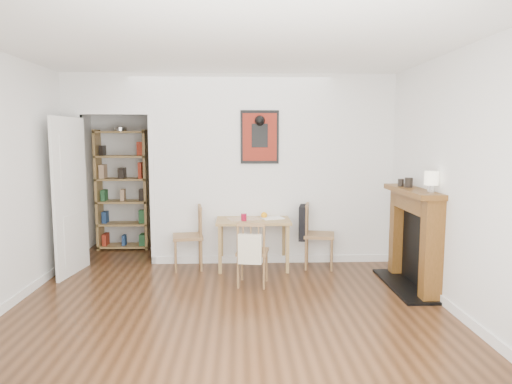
{
  "coord_description": "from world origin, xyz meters",
  "views": [
    {
      "loc": [
        0.12,
        -4.88,
        1.74
      ],
      "look_at": [
        0.32,
        0.6,
        1.09
      ],
      "focal_mm": 32.0,
      "sensor_mm": 36.0,
      "label": 1
    }
  ],
  "objects_px": {
    "notebook": "(272,218)",
    "mantel_lamp": "(431,179)",
    "dining_table": "(253,225)",
    "chair_right": "(318,235)",
    "orange_fruit": "(264,215)",
    "ceramic_jar_b": "(401,183)",
    "bookshelf": "(123,190)",
    "ceramic_jar_a": "(409,183)",
    "fireplace": "(415,235)",
    "red_glass": "(244,217)",
    "chair_front": "(252,252)",
    "chair_left": "(188,237)"
  },
  "relations": [
    {
      "from": "notebook",
      "to": "mantel_lamp",
      "type": "xyz_separation_m",
      "value": [
        1.59,
        -1.28,
        0.63
      ]
    },
    {
      "from": "dining_table",
      "to": "chair_right",
      "type": "xyz_separation_m",
      "value": [
        0.87,
        -0.01,
        -0.14
      ]
    },
    {
      "from": "orange_fruit",
      "to": "mantel_lamp",
      "type": "height_order",
      "value": "mantel_lamp"
    },
    {
      "from": "chair_right",
      "to": "orange_fruit",
      "type": "distance_m",
      "value": 0.77
    },
    {
      "from": "ceramic_jar_b",
      "to": "bookshelf",
      "type": "bearing_deg",
      "value": 154.86
    },
    {
      "from": "dining_table",
      "to": "notebook",
      "type": "height_order",
      "value": "notebook"
    },
    {
      "from": "dining_table",
      "to": "notebook",
      "type": "relative_size",
      "value": 3.51
    },
    {
      "from": "chair_right",
      "to": "ceramic_jar_a",
      "type": "relative_size",
      "value": 7.54
    },
    {
      "from": "notebook",
      "to": "ceramic_jar_b",
      "type": "xyz_separation_m",
      "value": [
        1.5,
        -0.63,
        0.53
      ]
    },
    {
      "from": "ceramic_jar_a",
      "to": "chair_right",
      "type": "bearing_deg",
      "value": 143.65
    },
    {
      "from": "fireplace",
      "to": "ceramic_jar_b",
      "type": "bearing_deg",
      "value": 110.42
    },
    {
      "from": "red_glass",
      "to": "ceramic_jar_b",
      "type": "bearing_deg",
      "value": -14.12
    },
    {
      "from": "dining_table",
      "to": "chair_front",
      "type": "distance_m",
      "value": 0.75
    },
    {
      "from": "ceramic_jar_b",
      "to": "dining_table",
      "type": "bearing_deg",
      "value": 161.35
    },
    {
      "from": "dining_table",
      "to": "mantel_lamp",
      "type": "distance_m",
      "value": 2.34
    },
    {
      "from": "chair_left",
      "to": "chair_right",
      "type": "distance_m",
      "value": 1.74
    },
    {
      "from": "dining_table",
      "to": "ceramic_jar_a",
      "type": "relative_size",
      "value": 8.48
    },
    {
      "from": "chair_right",
      "to": "bookshelf",
      "type": "xyz_separation_m",
      "value": [
        -2.87,
        1.19,
        0.47
      ]
    },
    {
      "from": "dining_table",
      "to": "ceramic_jar_a",
      "type": "distance_m",
      "value": 2.05
    },
    {
      "from": "fireplace",
      "to": "bookshelf",
      "type": "bearing_deg",
      "value": 152.35
    },
    {
      "from": "orange_fruit",
      "to": "mantel_lamp",
      "type": "distance_m",
      "value": 2.22
    },
    {
      "from": "orange_fruit",
      "to": "ceramic_jar_a",
      "type": "height_order",
      "value": "ceramic_jar_a"
    },
    {
      "from": "fireplace",
      "to": "notebook",
      "type": "bearing_deg",
      "value": 150.98
    },
    {
      "from": "orange_fruit",
      "to": "ceramic_jar_b",
      "type": "distance_m",
      "value": 1.81
    },
    {
      "from": "notebook",
      "to": "orange_fruit",
      "type": "bearing_deg",
      "value": 168.52
    },
    {
      "from": "bookshelf",
      "to": "mantel_lamp",
      "type": "xyz_separation_m",
      "value": [
        3.86,
        -2.42,
        0.38
      ]
    },
    {
      "from": "chair_right",
      "to": "mantel_lamp",
      "type": "xyz_separation_m",
      "value": [
        0.98,
        -1.23,
        0.85
      ]
    },
    {
      "from": "chair_left",
      "to": "dining_table",
      "type": "bearing_deg",
      "value": 1.04
    },
    {
      "from": "chair_left",
      "to": "chair_front",
      "type": "relative_size",
      "value": 1.09
    },
    {
      "from": "orange_fruit",
      "to": "chair_left",
      "type": "bearing_deg",
      "value": -175.89
    },
    {
      "from": "dining_table",
      "to": "orange_fruit",
      "type": "xyz_separation_m",
      "value": [
        0.15,
        0.06,
        0.12
      ]
    },
    {
      "from": "red_glass",
      "to": "ceramic_jar_a",
      "type": "height_order",
      "value": "ceramic_jar_a"
    },
    {
      "from": "chair_left",
      "to": "ceramic_jar_b",
      "type": "bearing_deg",
      "value": -12.4
    },
    {
      "from": "red_glass",
      "to": "ceramic_jar_b",
      "type": "distance_m",
      "value": 2.01
    },
    {
      "from": "dining_table",
      "to": "mantel_lamp",
      "type": "bearing_deg",
      "value": -33.91
    },
    {
      "from": "red_glass",
      "to": "mantel_lamp",
      "type": "xyz_separation_m",
      "value": [
        1.98,
        -1.12,
        0.59
      ]
    },
    {
      "from": "chair_right",
      "to": "notebook",
      "type": "bearing_deg",
      "value": 175.39
    },
    {
      "from": "chair_front",
      "to": "orange_fruit",
      "type": "relative_size",
      "value": 9.33
    },
    {
      "from": "chair_front",
      "to": "red_glass",
      "type": "distance_m",
      "value": 0.69
    },
    {
      "from": "notebook",
      "to": "ceramic_jar_b",
      "type": "relative_size",
      "value": 3.07
    },
    {
      "from": "chair_front",
      "to": "notebook",
      "type": "distance_m",
      "value": 0.86
    },
    {
      "from": "red_glass",
      "to": "orange_fruit",
      "type": "xyz_separation_m",
      "value": [
        0.27,
        0.18,
        -0.01
      ]
    },
    {
      "from": "notebook",
      "to": "ceramic_jar_b",
      "type": "distance_m",
      "value": 1.71
    },
    {
      "from": "chair_front",
      "to": "bookshelf",
      "type": "xyz_separation_m",
      "value": [
        -1.97,
        1.89,
        0.52
      ]
    },
    {
      "from": "ceramic_jar_a",
      "to": "fireplace",
      "type": "bearing_deg",
      "value": -72.61
    },
    {
      "from": "ceramic_jar_b",
      "to": "red_glass",
      "type": "bearing_deg",
      "value": 165.88
    },
    {
      "from": "fireplace",
      "to": "mantel_lamp",
      "type": "distance_m",
      "value": 0.79
    },
    {
      "from": "bookshelf",
      "to": "ceramic_jar_a",
      "type": "xyz_separation_m",
      "value": [
        3.82,
        -1.88,
        0.3
      ]
    },
    {
      "from": "fireplace",
      "to": "notebook",
      "type": "xyz_separation_m",
      "value": [
        -1.59,
        0.88,
        0.06
      ]
    },
    {
      "from": "orange_fruit",
      "to": "red_glass",
      "type": "bearing_deg",
      "value": -147.14
    }
  ]
}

